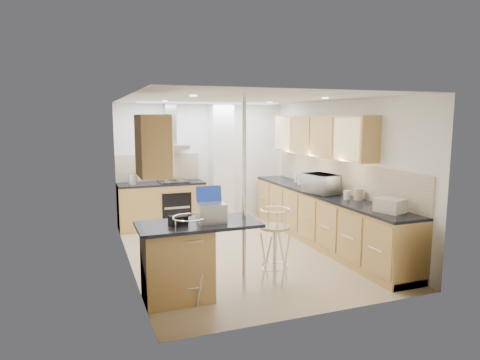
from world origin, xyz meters
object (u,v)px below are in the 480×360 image
object	(u,v)px
bar_stool_near	(190,259)
bread_bin	(390,205)
laptop	(212,213)
bar_stool_end	(275,246)
microwave	(321,184)

from	to	relation	value
bar_stool_near	bread_bin	distance (m)	2.82
laptop	bar_stool_near	world-z (taller)	laptop
laptop	bar_stool_end	world-z (taller)	laptop
bar_stool_near	bar_stool_end	bearing A→B (deg)	23.36
microwave	bar_stool_end	bearing A→B (deg)	121.44
bar_stool_near	bar_stool_end	distance (m)	1.20
bar_stool_near	bread_bin	world-z (taller)	bread_bin
microwave	bar_stool_near	xyz separation A→B (m)	(-2.65, -1.44, -0.55)
bread_bin	bar_stool_end	bearing A→B (deg)	150.01
laptop	bread_bin	xyz separation A→B (m)	(2.47, -0.24, -0.04)
laptop	microwave	bearing A→B (deg)	32.84
microwave	bread_bin	size ratio (longest dim) A/B	1.68
laptop	bar_stool_near	bearing A→B (deg)	-160.53
microwave	bread_bin	world-z (taller)	microwave
bar_stool_end	bread_bin	world-z (taller)	bread_bin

